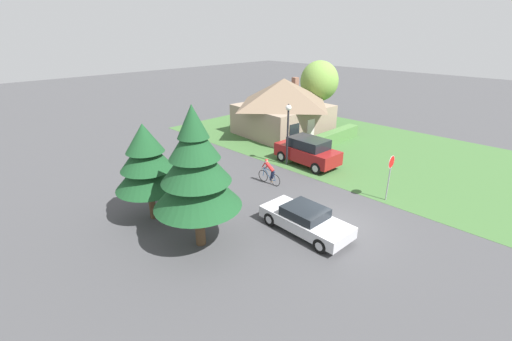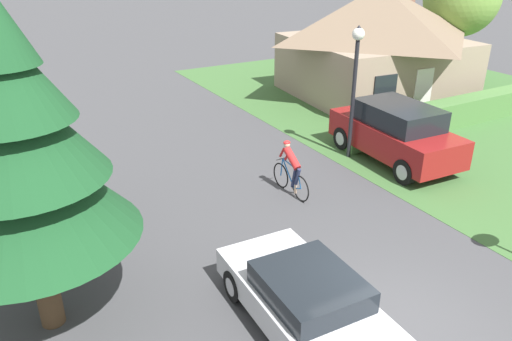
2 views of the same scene
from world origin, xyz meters
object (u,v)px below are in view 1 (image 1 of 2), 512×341
at_px(conifer_tall_far, 147,161).
at_px(conifer_tall_near, 196,169).
at_px(stop_sign, 390,169).
at_px(cyclist, 269,172).
at_px(deciduous_tree_right, 319,81).
at_px(cottage_house, 283,106).
at_px(parked_suv_right, 307,151).
at_px(street_lamp, 288,123).
at_px(sedan_left_lane, 305,220).

bearing_deg(conifer_tall_far, conifer_tall_near, -84.82).
xyz_separation_m(stop_sign, conifer_tall_far, (-10.47, 7.65, 1.22)).
relative_size(cyclist, conifer_tall_far, 0.36).
bearing_deg(deciduous_tree_right, cottage_house, -179.86).
distance_m(cyclist, parked_suv_right, 4.40).
bearing_deg(parked_suv_right, deciduous_tree_right, -54.73).
relative_size(cyclist, street_lamp, 0.41).
bearing_deg(conifer_tall_far, stop_sign, -36.15).
height_order(cottage_house, conifer_tall_near, conifer_tall_near).
xyz_separation_m(parked_suv_right, conifer_tall_near, (-11.45, -2.67, 2.68)).
bearing_deg(cyclist, stop_sign, -155.33).
height_order(conifer_tall_near, deciduous_tree_right, conifer_tall_near).
xyz_separation_m(cottage_house, street_lamp, (-5.95, -5.54, 0.48)).
bearing_deg(conifer_tall_far, street_lamp, -0.05).
bearing_deg(sedan_left_lane, conifer_tall_near, 59.20).
bearing_deg(conifer_tall_near, sedan_left_lane, -32.86).
bearing_deg(conifer_tall_far, deciduous_tree_right, 14.10).
bearing_deg(street_lamp, cottage_house, 42.95).
height_order(sedan_left_lane, cyclist, cyclist).
bearing_deg(cottage_house, deciduous_tree_right, 5.04).
xyz_separation_m(cyclist, deciduous_tree_right, (14.68, 6.89, 3.54)).
height_order(street_lamp, deciduous_tree_right, deciduous_tree_right).
bearing_deg(parked_suv_right, cyclist, 97.43).
relative_size(cottage_house, street_lamp, 1.88).
distance_m(sedan_left_lane, cyclist, 5.80).
xyz_separation_m(cyclist, stop_sign, (3.06, -6.31, 1.17)).
distance_m(cyclist, deciduous_tree_right, 16.60).
bearing_deg(conifer_tall_far, cottage_house, 18.40).
xyz_separation_m(sedan_left_lane, conifer_tall_near, (-4.20, 2.71, 3.04)).
relative_size(sedan_left_lane, stop_sign, 1.70).
bearing_deg(cottage_house, street_lamp, -132.14).
xyz_separation_m(cottage_house, deciduous_tree_right, (5.46, 0.01, 1.67)).
bearing_deg(conifer_tall_far, parked_suv_right, -4.81).
distance_m(sedan_left_lane, street_lamp, 9.18).
bearing_deg(parked_suv_right, conifer_tall_near, 105.98).
bearing_deg(deciduous_tree_right, street_lamp, -154.04).
bearing_deg(parked_suv_right, cottage_house, -33.73).
height_order(cyclist, parked_suv_right, parked_suv_right).
bearing_deg(deciduous_tree_right, stop_sign, -131.37).
relative_size(parked_suv_right, conifer_tall_far, 0.96).
xyz_separation_m(cyclist, parked_suv_right, (4.38, 0.35, 0.25)).
distance_m(cottage_house, street_lamp, 8.15).
relative_size(conifer_tall_far, deciduous_tree_right, 0.80).
relative_size(cyclist, stop_sign, 0.67).
distance_m(conifer_tall_far, deciduous_tree_right, 22.80).
bearing_deg(street_lamp, conifer_tall_near, -160.58).
bearing_deg(cyclist, street_lamp, -69.06).
distance_m(stop_sign, street_lamp, 7.73).
height_order(cyclist, stop_sign, stop_sign).
xyz_separation_m(sedan_left_lane, deciduous_tree_right, (17.56, 11.92, 3.66)).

